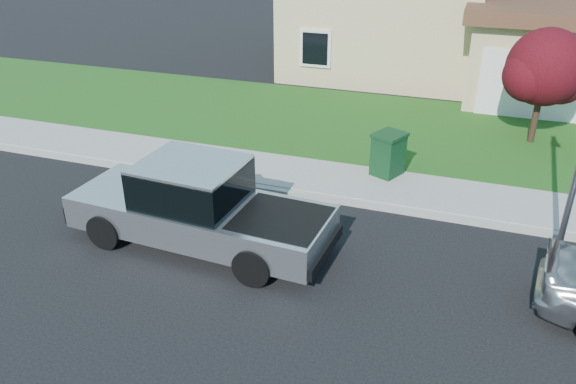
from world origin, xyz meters
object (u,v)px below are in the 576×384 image
(pickup_truck, at_px, (199,207))
(trash_bin, at_px, (388,154))
(woman, at_px, (220,185))
(ornamental_tree, at_px, (546,71))

(pickup_truck, relative_size, trash_bin, 5.08)
(woman, relative_size, ornamental_tree, 0.49)
(ornamental_tree, xyz_separation_m, trash_bin, (-3.87, -4.00, -1.59))
(pickup_truck, distance_m, ornamental_tree, 11.32)
(woman, bearing_deg, trash_bin, -152.33)
(ornamental_tree, height_order, trash_bin, ornamental_tree)
(pickup_truck, distance_m, woman, 1.31)
(woman, distance_m, trash_bin, 4.77)
(pickup_truck, height_order, woman, pickup_truck)
(ornamental_tree, bearing_deg, trash_bin, -134.04)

